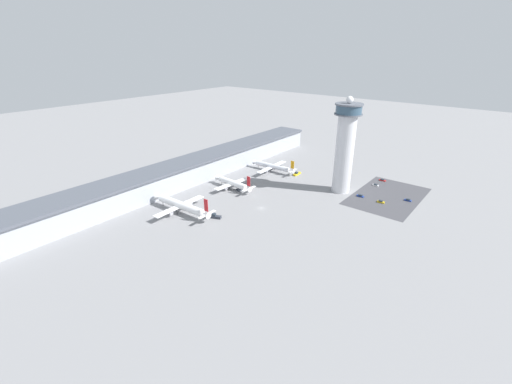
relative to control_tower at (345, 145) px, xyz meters
name	(u,v)px	position (x,y,z in m)	size (l,w,h in m)	color
ground_plane	(261,208)	(-56.82, 25.76, -32.71)	(1000.00, 1000.00, 0.00)	gray
terminal_building	(185,172)	(-56.82, 95.76, -24.44)	(278.38, 25.00, 16.35)	#A3A8B2
control_tower	(345,145)	(0.00, 0.00, 0.00)	(17.82, 17.82, 64.11)	silver
parking_lot_surface	(387,196)	(11.40, -28.89, -32.71)	(64.00, 40.00, 0.01)	#424247
airplane_gate_alpha	(181,205)	(-91.61, 59.48, -27.87)	(36.79, 45.46, 14.60)	white
airplane_gate_bravo	(233,183)	(-44.15, 60.92, -28.63)	(30.28, 34.14, 13.13)	white
airplane_gate_charlie	(273,166)	(2.88, 60.64, -28.62)	(36.62, 38.89, 12.16)	silver
service_truck_catering	(215,216)	(-83.85, 38.74, -31.75)	(5.09, 7.61, 2.78)	black
service_truck_fuel	(240,189)	(-42.57, 55.06, -31.64)	(6.71, 2.79, 3.07)	black
service_truck_baggage	(297,174)	(8.23, 40.98, -31.86)	(7.97, 2.43, 2.46)	black
car_green_van	(382,180)	(37.43, -15.88, -32.18)	(1.98, 4.79, 1.38)	black
car_red_hatchback	(408,200)	(11.99, -41.87, -32.17)	(1.90, 4.46, 1.41)	black
car_silver_sedan	(360,196)	(-0.95, -14.98, -32.11)	(1.94, 4.70, 1.55)	black
car_navy_sedan	(376,185)	(24.43, -15.68, -32.16)	(1.88, 4.35, 1.43)	black
car_maroon_suv	(381,202)	(-1.73, -29.11, -32.09)	(2.05, 4.60, 1.59)	black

